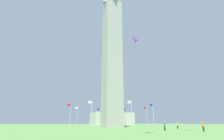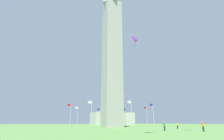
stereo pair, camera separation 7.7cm
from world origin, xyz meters
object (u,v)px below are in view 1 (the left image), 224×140
at_px(flagpole_e, 131,113).
at_px(flagpole_s, 147,115).
at_px(flagpole_w, 99,116).
at_px(flagpole_se, 153,114).
at_px(person_green_shirt, 165,126).
at_px(obelisk_monument, 112,51).
at_px(person_yellow_shirt, 177,125).
at_px(kite_purple_box, 135,39).
at_px(distant_building, 112,119).
at_px(flagpole_nw, 77,115).
at_px(flagpole_sw, 125,116).
at_px(flagpole_n, 70,114).
at_px(flagpole_ne, 91,113).
at_px(person_orange_shirt, 203,126).

xyz_separation_m(flagpole_e, flagpole_s, (-13.52, -13.52, 0.00)).
relative_size(flagpole_s, flagpole_w, 1.00).
distance_m(flagpole_se, person_green_shirt, 18.69).
bearing_deg(obelisk_monument, flagpole_w, -89.72).
bearing_deg(flagpole_e, obelisk_monument, -90.28).
distance_m(flagpole_e, flagpole_se, 10.35).
bearing_deg(person_yellow_shirt, kite_purple_box, 107.31).
relative_size(person_yellow_shirt, distant_building, 0.07).
distance_m(flagpole_nw, distant_building, 50.50).
height_order(obelisk_monument, person_yellow_shirt, obelisk_monument).
bearing_deg(flagpole_sw, flagpole_n, 22.50).
bearing_deg(obelisk_monument, flagpole_sw, -134.80).
bearing_deg(obelisk_monument, person_green_shirt, 90.91).
xyz_separation_m(flagpole_se, flagpole_nw, (19.13, -19.13, 0.00)).
xyz_separation_m(flagpole_se, flagpole_sw, (-0.00, -19.13, 0.00)).
height_order(flagpole_sw, person_green_shirt, flagpole_sw).
bearing_deg(flagpole_n, kite_purple_box, 113.56).
xyz_separation_m(flagpole_ne, flagpole_sw, (-19.13, -19.13, 0.00)).
bearing_deg(kite_purple_box, person_orange_shirt, 138.69).
xyz_separation_m(person_green_shirt, person_yellow_shirt, (-8.93, -6.37, 0.00)).
height_order(obelisk_monument, distant_building, obelisk_monument).
xyz_separation_m(flagpole_sw, person_orange_shirt, (4.65, 39.88, -3.05)).
relative_size(flagpole_n, flagpole_e, 1.00).
distance_m(flagpole_w, person_orange_shirt, 44.22).
xyz_separation_m(person_orange_shirt, distant_building, (-15.35, -80.64, 2.91)).
height_order(flagpole_s, flagpole_w, same).
xyz_separation_m(flagpole_e, flagpole_se, (-9.56, -3.96, 0.00)).
relative_size(obelisk_monument, kite_purple_box, 21.89).
bearing_deg(person_orange_shirt, flagpole_ne, -6.60).
xyz_separation_m(flagpole_nw, distant_building, (-29.83, -40.75, -0.14)).
bearing_deg(person_yellow_shirt, person_orange_shirt, 159.48).
distance_m(flagpole_sw, person_green_shirt, 36.45).
relative_size(flagpole_nw, person_orange_shirt, 4.14).
xyz_separation_m(flagpole_e, distant_building, (-20.26, -63.84, -0.14)).
bearing_deg(flagpole_sw, flagpole_ne, 45.00).
bearing_deg(flagpole_ne, person_green_shirt, 122.04).
xyz_separation_m(flagpole_w, flagpole_nw, (9.56, 3.96, 0.00)).
xyz_separation_m(flagpole_s, flagpole_sw, (3.96, -9.56, 0.00)).
relative_size(flagpole_e, flagpole_sw, 1.00).
xyz_separation_m(person_yellow_shirt, kite_purple_box, (12.94, 3.66, 18.88)).
distance_m(obelisk_monument, flagpole_ne, 26.82).
bearing_deg(flagpole_nw, kite_purple_box, 100.51).
bearing_deg(flagpole_n, person_yellow_shirt, 140.01).
relative_size(flagpole_w, flagpole_nw, 1.00).
bearing_deg(flagpole_n, person_green_shirt, 118.67).
bearing_deg(flagpole_ne, flagpole_se, 180.00).
height_order(flagpole_s, person_green_shirt, flagpole_s).
distance_m(flagpole_e, flagpole_s, 19.13).
bearing_deg(flagpole_w, kite_purple_box, 84.45).
relative_size(person_green_shirt, distant_building, 0.07).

